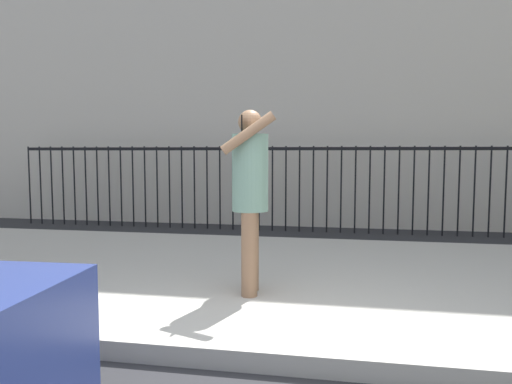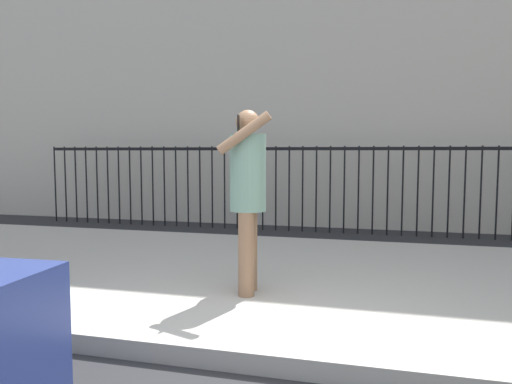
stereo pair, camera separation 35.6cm
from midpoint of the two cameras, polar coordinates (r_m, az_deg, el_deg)
name	(u,v)px [view 2 (the right image)]	position (r m, az deg, el deg)	size (l,w,h in m)	color
ground_plane	(252,375)	(3.48, 2.67, -20.78)	(60.00, 60.00, 0.00)	#28282B
sidewalk	(304,280)	(5.50, 7.60, -10.28)	(28.00, 4.40, 0.15)	#B2ADA3
building_facade	(350,16)	(11.99, 11.91, 19.62)	(28.00, 4.00, 9.18)	beige
iron_fence	(337,178)	(9.00, 10.65, 1.66)	(12.03, 0.04, 1.60)	black
pedestrian_on_phone	(248,187)	(4.58, 1.31, 0.53)	(0.51, 0.68, 1.74)	#936B4C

